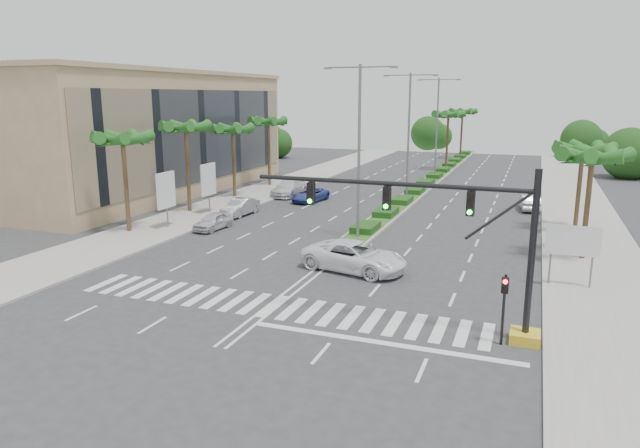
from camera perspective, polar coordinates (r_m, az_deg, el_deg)
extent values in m
plane|color=#333335|center=(27.92, -4.75, -8.21)|extent=(160.00, 160.00, 0.00)
cube|color=gray|center=(44.77, 25.13, -1.25)|extent=(6.00, 120.00, 0.15)
cube|color=gray|center=(51.90, -10.46, 1.54)|extent=(6.00, 120.00, 0.15)
cube|color=gray|center=(70.12, 11.25, 4.41)|extent=(2.20, 75.00, 0.20)
cube|color=#385F20|center=(70.10, 11.26, 4.50)|extent=(1.80, 75.00, 0.04)
cube|color=tan|center=(62.12, -16.45, 8.57)|extent=(12.00, 36.00, 12.00)
cube|color=gold|center=(25.43, 19.80, -10.57)|extent=(1.20, 1.20, 0.45)
cylinder|color=black|center=(24.31, 20.41, -3.01)|extent=(0.28, 0.28, 7.00)
cylinder|color=black|center=(24.48, 6.72, 4.05)|extent=(12.00, 0.20, 0.20)
cylinder|color=black|center=(24.00, 17.35, 0.71)|extent=(2.53, 0.12, 2.15)
cube|color=black|center=(24.00, 14.81, 1.96)|extent=(0.32, 0.24, 1.00)
cylinder|color=#19E533|center=(23.92, 14.73, 1.15)|extent=(0.20, 0.06, 0.20)
cube|color=black|center=(24.59, 6.68, 2.55)|extent=(0.32, 0.24, 1.00)
cylinder|color=#19E533|center=(24.51, 6.58, 1.76)|extent=(0.20, 0.06, 0.20)
cube|color=black|center=(25.64, -0.93, 3.06)|extent=(0.32, 0.24, 1.00)
cylinder|color=#19E533|center=(25.57, -1.05, 2.30)|extent=(0.20, 0.06, 0.20)
cylinder|color=black|center=(24.42, 17.86, -8.18)|extent=(0.12, 0.12, 3.00)
cube|color=black|center=(23.91, 18.02, -5.84)|extent=(0.28, 0.22, 0.65)
cylinder|color=red|center=(23.73, 18.04, -5.52)|extent=(0.18, 0.05, 0.18)
cylinder|color=slate|center=(32.65, 22.05, -3.42)|extent=(0.10, 0.10, 2.80)
cylinder|color=slate|center=(32.79, 25.54, -3.68)|extent=(0.10, 0.10, 2.80)
cube|color=#0C6638|center=(32.41, 23.98, -1.51)|extent=(2.60, 0.08, 1.50)
cube|color=white|center=(32.36, 23.99, -1.53)|extent=(2.70, 0.02, 1.60)
cylinder|color=slate|center=(44.73, -15.04, 1.26)|extent=(0.12, 0.12, 2.80)
cube|color=white|center=(44.45, -15.15, 3.28)|extent=(0.18, 2.10, 2.70)
cube|color=#D8594C|center=(44.45, -15.15, 3.28)|extent=(0.12, 2.00, 2.60)
cylinder|color=slate|center=(49.62, -11.02, 2.56)|extent=(0.12, 0.12, 2.80)
cube|color=white|center=(49.37, -11.10, 4.39)|extent=(0.18, 2.10, 2.70)
cube|color=#D8594C|center=(49.37, -11.10, 4.39)|extent=(0.12, 2.00, 2.60)
cylinder|color=brown|center=(44.03, -18.83, 3.61)|extent=(0.32, 0.32, 7.00)
sphere|color=brown|center=(43.66, -19.15, 8.02)|extent=(0.70, 0.70, 0.70)
cone|color=#1D551A|center=(42.97, -18.00, 7.90)|extent=(0.90, 3.62, 1.50)
cone|color=#1D551A|center=(43.90, -17.72, 8.01)|extent=(3.39, 2.96, 1.50)
cone|color=#1D551A|center=(44.65, -18.50, 8.03)|extent=(3.73, 1.68, 1.50)
cone|color=#1D551A|center=(44.66, -19.73, 7.94)|extent=(2.38, 3.65, 1.50)
cone|color=#1D551A|center=(43.94, -20.54, 7.81)|extent=(2.38, 3.65, 1.50)
cone|color=#1D551A|center=(43.01, -20.30, 7.74)|extent=(3.73, 1.68, 1.50)
cone|color=#1D551A|center=(42.57, -19.16, 7.78)|extent=(3.39, 2.96, 1.50)
cylinder|color=brown|center=(50.36, -13.08, 5.26)|extent=(0.32, 0.32, 7.40)
sphere|color=brown|center=(50.04, -13.29, 9.35)|extent=(0.70, 0.70, 0.70)
cone|color=#1D551A|center=(49.44, -12.21, 9.25)|extent=(0.90, 3.62, 1.50)
cone|color=#1D551A|center=(50.38, -12.08, 9.32)|extent=(3.39, 2.96, 1.50)
cone|color=#1D551A|center=(51.07, -12.84, 9.32)|extent=(3.73, 1.68, 1.50)
cone|color=#1D551A|center=(50.99, -13.92, 9.26)|extent=(2.38, 3.65, 1.50)
cone|color=#1D551A|center=(50.21, -14.54, 9.18)|extent=(2.38, 3.65, 1.50)
cone|color=#1D551A|center=(49.29, -14.22, 9.14)|extent=(3.73, 1.68, 1.50)
cone|color=#1D551A|center=(48.95, -13.17, 9.17)|extent=(3.39, 2.96, 1.50)
cylinder|color=brown|center=(57.16, -8.61, 6.00)|extent=(0.32, 0.32, 6.80)
sphere|color=brown|center=(56.88, -8.73, 9.30)|extent=(0.70, 0.70, 0.70)
cone|color=#1D551A|center=(56.35, -7.73, 9.20)|extent=(0.90, 3.62, 1.50)
cone|color=#1D551A|center=(57.30, -7.69, 9.26)|extent=(3.39, 2.96, 1.50)
cone|color=#1D551A|center=(57.94, -8.41, 9.27)|extent=(3.73, 1.68, 1.50)
cone|color=#1D551A|center=(57.79, -9.36, 9.23)|extent=(2.38, 3.65, 1.50)
cone|color=#1D551A|center=(56.96, -9.84, 9.17)|extent=(2.38, 3.65, 1.50)
cone|color=#1D551A|center=(56.07, -9.48, 9.13)|extent=(3.73, 1.68, 1.50)
cone|color=#1D551A|center=(55.80, -8.54, 9.14)|extent=(3.39, 2.96, 1.50)
cylinder|color=brown|center=(64.19, -5.12, 7.00)|extent=(0.32, 0.32, 7.20)
sphere|color=brown|center=(63.94, -5.18, 10.12)|extent=(0.70, 0.70, 0.70)
cone|color=#1D551A|center=(63.47, -4.27, 10.03)|extent=(0.90, 3.62, 1.50)
cone|color=#1D551A|center=(64.43, -4.28, 10.07)|extent=(3.39, 2.96, 1.50)
cone|color=#1D551A|center=(65.02, -4.96, 10.08)|extent=(3.73, 1.68, 1.50)
cone|color=#1D551A|center=(64.81, -5.79, 10.05)|extent=(2.38, 3.65, 1.50)
cone|color=#1D551A|center=(63.96, -6.18, 10.01)|extent=(2.38, 3.65, 1.50)
cone|color=#1D551A|center=(63.09, -5.81, 9.98)|extent=(3.73, 1.68, 1.50)
cone|color=#1D551A|center=(62.87, -4.95, 9.99)|extent=(3.39, 2.96, 1.50)
cylinder|color=brown|center=(38.22, 25.14, 1.41)|extent=(0.32, 0.32, 6.50)
sphere|color=brown|center=(37.79, 25.59, 6.09)|extent=(0.70, 0.70, 0.70)
cone|color=#1D551A|center=(37.91, 27.23, 5.79)|extent=(0.90, 3.62, 1.50)
cone|color=#1D551A|center=(38.72, 26.49, 5.98)|extent=(3.39, 2.96, 1.50)
cone|color=#1D551A|center=(38.85, 25.09, 6.14)|extent=(3.73, 1.68, 1.50)
cone|color=#1D551A|center=(38.21, 24.03, 6.14)|extent=(2.38, 3.65, 1.50)
cone|color=#1D551A|center=(37.26, 24.11, 5.99)|extent=(2.38, 3.65, 1.50)
cone|color=#1D551A|center=(36.72, 25.32, 5.80)|extent=(3.73, 1.68, 1.50)
cone|color=#1D551A|center=(37.01, 26.73, 5.71)|extent=(3.39, 2.96, 1.50)
cylinder|color=brown|center=(46.11, 24.45, 3.03)|extent=(0.32, 0.32, 6.20)
sphere|color=brown|center=(45.76, 24.80, 6.73)|extent=(0.70, 0.70, 0.70)
cone|color=#1D551A|center=(45.86, 26.16, 6.49)|extent=(0.90, 3.62, 1.50)
cone|color=#1D551A|center=(46.68, 25.56, 6.63)|extent=(3.39, 2.96, 1.50)
cone|color=#1D551A|center=(46.82, 24.41, 6.76)|extent=(3.73, 1.68, 1.50)
cone|color=#1D551A|center=(46.19, 23.52, 6.77)|extent=(2.38, 3.65, 1.50)
cone|color=#1D551A|center=(45.24, 23.57, 6.66)|extent=(2.38, 3.65, 1.50)
cone|color=#1D551A|center=(44.69, 24.56, 6.51)|extent=(3.73, 1.68, 1.50)
cone|color=#1D551A|center=(44.97, 25.73, 6.43)|extent=(3.39, 2.96, 1.50)
cylinder|color=brown|center=(79.55, 12.60, 7.95)|extent=(0.32, 0.32, 7.50)
sphere|color=brown|center=(79.35, 12.73, 10.58)|extent=(0.70, 0.70, 0.70)
cone|color=#1D551A|center=(79.20, 13.52, 10.46)|extent=(0.90, 3.62, 1.50)
cone|color=#1D551A|center=(80.11, 13.31, 10.50)|extent=(3.39, 2.96, 1.50)
cone|color=#1D551A|center=(80.45, 12.66, 10.54)|extent=(3.73, 1.68, 1.50)
cone|color=#1D551A|center=(79.97, 12.06, 10.55)|extent=(2.38, 3.65, 1.50)
cone|color=#1D551A|center=(79.03, 11.95, 10.54)|extent=(2.38, 3.65, 1.50)
cone|color=#1D551A|center=(78.33, 12.43, 10.50)|extent=(3.73, 1.68, 1.50)
cone|color=#1D551A|center=(78.40, 13.13, 10.46)|extent=(3.39, 2.96, 1.50)
cylinder|color=brown|center=(94.38, 13.95, 8.59)|extent=(0.32, 0.32, 7.50)
sphere|color=brown|center=(94.21, 14.07, 10.80)|extent=(0.70, 0.70, 0.70)
cone|color=#1D551A|center=(94.09, 14.74, 10.71)|extent=(0.90, 3.62, 1.50)
cone|color=#1D551A|center=(94.99, 14.55, 10.73)|extent=(3.39, 2.96, 1.50)
cone|color=#1D551A|center=(95.31, 14.00, 10.77)|extent=(3.73, 1.68, 1.50)
cone|color=#1D551A|center=(94.81, 13.50, 10.78)|extent=(2.38, 3.65, 1.50)
cone|color=#1D551A|center=(93.86, 13.42, 10.77)|extent=(2.38, 3.65, 1.50)
cone|color=#1D551A|center=(93.18, 13.83, 10.74)|extent=(3.73, 1.68, 1.50)
cone|color=#1D551A|center=(93.28, 14.42, 10.71)|extent=(3.39, 2.96, 1.50)
cylinder|color=slate|center=(39.37, 3.92, 6.93)|extent=(0.20, 0.20, 12.00)
cylinder|color=slate|center=(39.57, 2.32, 15.39)|extent=(2.40, 0.10, 0.10)
cylinder|color=slate|center=(38.88, 5.80, 15.38)|extent=(2.40, 0.10, 0.10)
cube|color=slate|center=(39.93, 0.77, 15.30)|extent=(0.50, 0.25, 0.12)
cube|color=slate|center=(38.61, 7.44, 15.29)|extent=(0.50, 0.25, 0.12)
cylinder|color=slate|center=(54.82, 8.84, 8.44)|extent=(0.20, 0.20, 12.00)
cylinder|color=slate|center=(54.97, 7.79, 14.54)|extent=(2.40, 0.10, 0.10)
cylinder|color=slate|center=(54.47, 10.33, 14.47)|extent=(2.40, 0.10, 0.10)
cube|color=slate|center=(55.23, 6.64, 14.51)|extent=(0.50, 0.25, 0.12)
cube|color=slate|center=(54.28, 11.50, 14.38)|extent=(0.50, 0.25, 0.12)
cylinder|color=slate|center=(70.52, 11.60, 9.26)|extent=(0.20, 0.20, 12.00)
cylinder|color=slate|center=(70.64, 10.83, 14.01)|extent=(2.40, 0.10, 0.10)
cylinder|color=slate|center=(70.25, 12.81, 13.93)|extent=(2.40, 0.10, 0.10)
cube|color=slate|center=(70.84, 9.92, 14.00)|extent=(0.50, 0.25, 0.12)
cube|color=slate|center=(70.10, 13.72, 13.85)|extent=(0.50, 0.25, 0.12)
imported|color=silver|center=(43.95, -10.63, 0.28)|extent=(1.78, 3.90, 1.30)
imported|color=#A3A3A7|center=(48.81, -7.99, 1.68)|extent=(1.69, 4.36, 1.41)
imported|color=#2E3F8E|center=(54.70, -1.00, 2.93)|extent=(2.73, 4.89, 1.29)
imported|color=silver|center=(57.86, -3.13, 3.61)|extent=(2.25, 5.52, 1.60)
imported|color=white|center=(33.10, 3.48, -3.25)|extent=(6.64, 4.08, 1.72)
imported|color=#B3B4B8|center=(53.90, 20.24, 2.07)|extent=(2.03, 4.49, 1.43)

